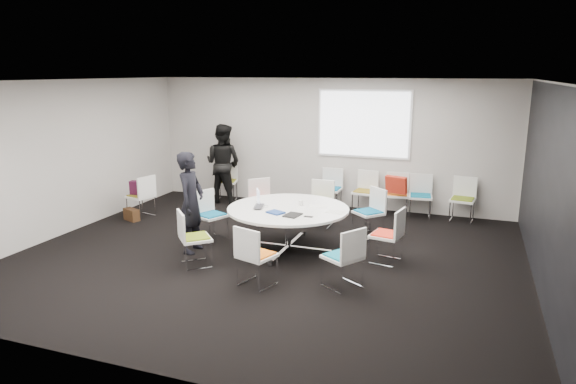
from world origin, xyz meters
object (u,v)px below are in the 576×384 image
(chair_ring_h, at_px, (343,269))
(chair_person_back, at_px, (227,189))
(conference_table, at_px, (288,220))
(chair_ring_f, at_px, (195,249))
(chair_ring_d, at_px, (263,210))
(laptop, at_px, (262,207))
(maroon_bag, at_px, (140,188))
(chair_spare_left, at_px, (141,204))
(brown_bag, at_px, (131,215))
(chair_ring_g, at_px, (256,267))
(chair_back_d, at_px, (420,204))
(chair_back_b, at_px, (365,200))
(person_back, at_px, (223,163))
(chair_ring_c, at_px, (320,212))
(chair_ring_a, at_px, (387,246))
(chair_ring_b, at_px, (369,222))
(person_main, at_px, (191,202))
(chair_ring_e, at_px, (211,225))
(chair_back_c, at_px, (397,202))
(chair_back_a, at_px, (330,197))
(cup, at_px, (301,203))
(chair_back_e, at_px, (462,208))

(chair_ring_h, xyz_separation_m, chair_person_back, (-3.74, 3.93, 0.00))
(conference_table, distance_m, chair_ring_f, 1.64)
(conference_table, bearing_deg, chair_ring_d, 128.04)
(laptop, bearing_deg, maroon_bag, 58.58)
(conference_table, relative_size, chair_spare_left, 2.30)
(chair_person_back, distance_m, brown_bag, 2.42)
(chair_ring_g, xyz_separation_m, chair_back_d, (1.79, 4.33, 0.00))
(chair_back_b, height_order, person_back, person_back)
(chair_ring_c, height_order, person_back, person_back)
(chair_ring_a, xyz_separation_m, chair_ring_b, (-0.52, 1.21, 0.00))
(chair_ring_b, height_order, person_main, person_main)
(brown_bag, bearing_deg, chair_back_d, 21.98)
(conference_table, distance_m, chair_ring_h, 1.76)
(chair_ring_f, bearing_deg, chair_ring_e, 154.61)
(chair_back_c, height_order, chair_person_back, same)
(chair_ring_f, height_order, chair_ring_g, same)
(chair_back_a, distance_m, maroon_bag, 4.01)
(chair_ring_c, height_order, cup, chair_ring_c)
(laptop, bearing_deg, chair_back_c, -46.25)
(conference_table, bearing_deg, person_main, -157.50)
(cup, relative_size, maroon_bag, 0.22)
(chair_ring_f, bearing_deg, brown_bag, -167.65)
(chair_ring_d, height_order, chair_back_e, same)
(chair_ring_a, bearing_deg, chair_ring_f, 123.24)
(chair_person_back, height_order, maroon_bag, chair_person_back)
(chair_ring_h, relative_size, person_main, 0.52)
(person_main, xyz_separation_m, maroon_bag, (-2.04, 1.44, -0.22))
(chair_back_c, bearing_deg, chair_ring_d, 23.89)
(chair_ring_c, xyz_separation_m, chair_back_c, (1.29, 1.28, 0.00))
(chair_ring_d, height_order, chair_ring_e, same)
(conference_table, relative_size, chair_ring_e, 2.30)
(chair_ring_a, distance_m, chair_ring_f, 2.99)
(chair_ring_b, relative_size, chair_person_back, 1.00)
(chair_ring_h, bearing_deg, cup, 70.14)
(chair_ring_e, bearing_deg, chair_ring_g, 68.20)
(conference_table, distance_m, chair_back_b, 2.87)
(chair_ring_f, bearing_deg, chair_back_b, 112.66)
(chair_back_e, bearing_deg, maroon_bag, 24.47)
(chair_ring_b, xyz_separation_m, chair_ring_c, (-1.02, 0.30, 0.00))
(chair_ring_d, relative_size, chair_ring_h, 1.00)
(chair_ring_c, xyz_separation_m, chair_back_b, (0.62, 1.28, 0.00))
(maroon_bag, bearing_deg, chair_ring_g, -33.54)
(conference_table, xyz_separation_m, chair_spare_left, (-3.50, 0.82, -0.24))
(chair_ring_a, distance_m, maroon_bag, 5.26)
(chair_back_a, bearing_deg, chair_ring_c, 96.63)
(conference_table, bearing_deg, chair_ring_a, -1.24)
(chair_back_c, relative_size, person_back, 0.49)
(chair_person_back, bearing_deg, chair_ring_c, 139.69)
(chair_ring_f, distance_m, chair_back_e, 5.48)
(conference_table, relative_size, chair_back_b, 2.30)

